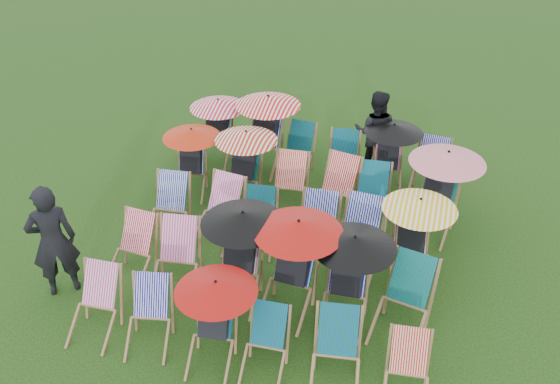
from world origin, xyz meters
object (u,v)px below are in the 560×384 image
(deckchair_0, at_px, (93,306))
(deckchair_29, at_px, (429,170))
(deckchair_5, at_px, (408,374))
(person_left, at_px, (53,241))
(person_rear, at_px, (375,132))

(deckchair_0, xyz_separation_m, deckchair_29, (3.92, 4.63, 0.03))
(deckchair_5, bearing_deg, person_left, 168.23)
(person_rear, bearing_deg, person_left, 48.86)
(deckchair_5, bearing_deg, person_rear, 97.83)
(deckchair_5, height_order, person_rear, person_rear)
(person_left, relative_size, person_rear, 1.10)
(deckchair_5, distance_m, deckchair_29, 4.59)
(deckchair_29, distance_m, person_rear, 1.22)
(deckchair_0, bearing_deg, person_rear, 58.82)
(deckchair_29, relative_size, person_rear, 0.59)
(person_rear, bearing_deg, deckchair_29, 152.97)
(deckchair_0, distance_m, deckchair_29, 6.07)
(deckchair_5, xyz_separation_m, deckchair_29, (-0.15, 4.59, 0.06))
(deckchair_0, xyz_separation_m, person_left, (-0.89, 0.58, 0.44))
(deckchair_5, xyz_separation_m, person_left, (-4.96, 0.54, 0.48))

